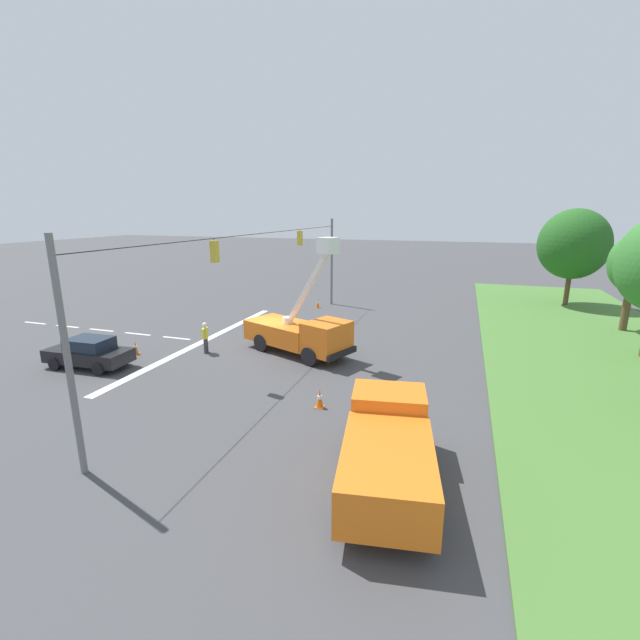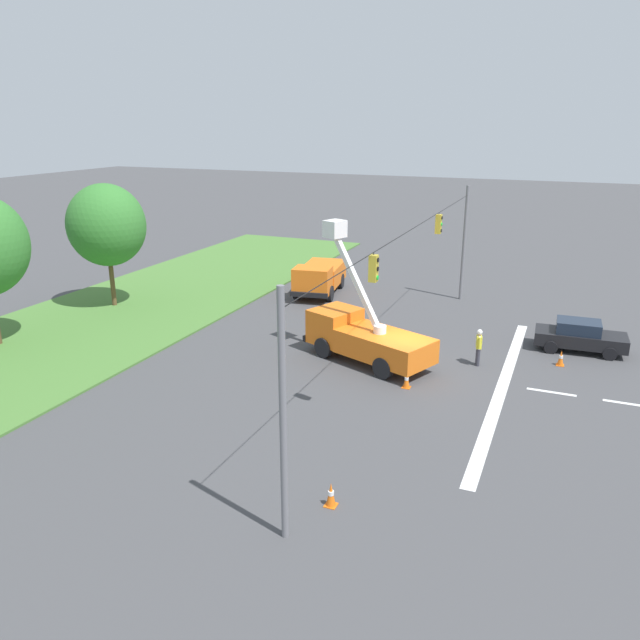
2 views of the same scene
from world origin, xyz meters
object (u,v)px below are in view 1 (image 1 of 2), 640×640
at_px(traffic_cone_foreground_right, 320,398).
at_px(traffic_cone_mid_left, 318,303).
at_px(tree_west, 634,264).
at_px(road_worker, 205,336).
at_px(utility_truck_bucket_lift, 301,332).
at_px(sedan_black, 89,352).
at_px(traffic_cone_foreground_left, 136,348).
at_px(utility_truck_support_near, 388,449).
at_px(traffic_cone_mid_right, 273,333).
at_px(tree_far_west, 574,244).

relative_size(traffic_cone_foreground_right, traffic_cone_mid_left, 1.03).
bearing_deg(tree_west, road_worker, -62.14).
distance_m(tree_west, traffic_cone_foreground_right, 23.53).
height_order(tree_west, utility_truck_bucket_lift, utility_truck_bucket_lift).
distance_m(sedan_black, traffic_cone_foreground_right, 12.67).
height_order(tree_west, traffic_cone_foreground_left, tree_west).
bearing_deg(utility_truck_support_near, traffic_cone_mid_right, -143.45).
height_order(sedan_black, road_worker, road_worker).
height_order(tree_far_west, utility_truck_support_near, tree_far_west).
bearing_deg(traffic_cone_mid_right, utility_truck_bucket_lift, 49.71).
bearing_deg(traffic_cone_foreground_left, utility_truck_support_near, 64.46).
distance_m(utility_truck_support_near, sedan_black, 16.83).
bearing_deg(sedan_black, utility_truck_support_near, 72.99).
bearing_deg(tree_far_west, utility_truck_support_near, -19.20).
relative_size(utility_truck_support_near, sedan_black, 1.41).
bearing_deg(utility_truck_bucket_lift, traffic_cone_foreground_left, -71.52).
height_order(tree_far_west, road_worker, tree_far_west).
xyz_separation_m(sedan_black, traffic_cone_mid_left, (-16.96, 6.57, -0.41)).
bearing_deg(utility_truck_bucket_lift, traffic_cone_mid_left, -165.80).
xyz_separation_m(tree_far_west, tree_west, (7.81, 1.92, -0.67)).
relative_size(tree_far_west, traffic_cone_mid_left, 10.43).
relative_size(sedan_black, traffic_cone_mid_right, 5.86).
xyz_separation_m(sedan_black, road_worker, (-3.86, 4.35, 0.21)).
distance_m(tree_far_west, traffic_cone_mid_right, 26.05).
relative_size(tree_far_west, traffic_cone_foreground_right, 10.12).
height_order(utility_truck_support_near, traffic_cone_mid_left, utility_truck_support_near).
bearing_deg(sedan_black, traffic_cone_foreground_left, 163.12).
relative_size(tree_west, traffic_cone_mid_left, 8.36).
bearing_deg(sedan_black, utility_truck_bucket_lift, 119.36).
distance_m(road_worker, traffic_cone_mid_left, 13.29).
bearing_deg(tree_west, traffic_cone_foreground_left, -62.90).
height_order(utility_truck_bucket_lift, traffic_cone_mid_left, utility_truck_bucket_lift).
relative_size(road_worker, traffic_cone_foreground_right, 2.23).
distance_m(tree_far_west, road_worker, 30.23).
bearing_deg(traffic_cone_mid_right, traffic_cone_foreground_left, -48.78).
xyz_separation_m(tree_far_west, traffic_cone_foreground_right, (25.00, -13.62, -4.77)).
bearing_deg(traffic_cone_foreground_left, tree_far_west, 130.57).
height_order(sedan_black, traffic_cone_foreground_right, sedan_black).
bearing_deg(traffic_cone_foreground_right, traffic_cone_mid_left, -161.05).
xyz_separation_m(tree_west, traffic_cone_mid_right, (8.77, -21.43, -4.13)).
relative_size(tree_far_west, utility_truck_bucket_lift, 1.17).
bearing_deg(traffic_cone_mid_left, traffic_cone_foreground_right, 18.95).
xyz_separation_m(tree_west, traffic_cone_foreground_right, (17.19, -15.53, -4.11)).
xyz_separation_m(utility_truck_support_near, traffic_cone_mid_left, (-21.88, -9.52, -0.78)).
xyz_separation_m(tree_far_west, traffic_cone_mid_right, (16.58, -19.51, -4.80)).
relative_size(tree_west, utility_truck_bucket_lift, 0.93).
height_order(tree_west, road_worker, tree_west).
xyz_separation_m(utility_truck_support_near, road_worker, (-8.78, -11.75, -0.16)).
bearing_deg(utility_truck_support_near, sedan_black, -107.01).
height_order(tree_far_west, traffic_cone_mid_left, tree_far_west).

